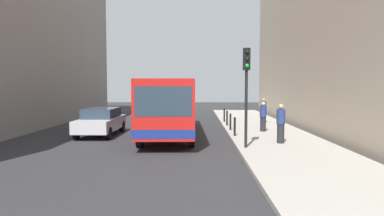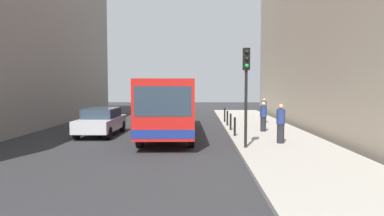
# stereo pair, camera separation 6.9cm
# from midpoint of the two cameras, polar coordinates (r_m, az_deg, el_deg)

# --- Properties ---
(ground_plane) EXTENTS (80.00, 80.00, 0.00)m
(ground_plane) POSITION_cam_midpoint_polar(r_m,az_deg,el_deg) (16.61, -4.33, -5.71)
(ground_plane) COLOR #2D2D30
(sidewalk) EXTENTS (4.40, 40.00, 0.15)m
(sidewalk) POSITION_cam_midpoint_polar(r_m,az_deg,el_deg) (16.96, 14.23, -5.36)
(sidewalk) COLOR #ADA89E
(sidewalk) RESTS_ON ground
(building_right) EXTENTS (7.00, 32.00, 14.99)m
(building_right) POSITION_cam_midpoint_polar(r_m,az_deg,el_deg) (23.10, 27.61, 15.24)
(building_right) COLOR #B2A38C
(building_right) RESTS_ON ground
(bus) EXTENTS (2.96, 11.11, 3.00)m
(bus) POSITION_cam_midpoint_polar(r_m,az_deg,el_deg) (19.17, -3.64, 0.74)
(bus) COLOR red
(bus) RESTS_ON ground
(car_beside_bus) EXTENTS (1.89, 4.41, 1.48)m
(car_beside_bus) POSITION_cam_midpoint_polar(r_m,az_deg,el_deg) (19.58, -14.64, -2.07)
(car_beside_bus) COLOR silver
(car_beside_bus) RESTS_ON ground
(car_behind_bus) EXTENTS (1.89, 4.41, 1.48)m
(car_behind_bus) POSITION_cam_midpoint_polar(r_m,az_deg,el_deg) (29.76, -2.60, -0.01)
(car_behind_bus) COLOR black
(car_behind_bus) RESTS_ON ground
(traffic_light) EXTENTS (0.28, 0.33, 4.10)m
(traffic_light) POSITION_cam_midpoint_polar(r_m,az_deg,el_deg) (14.37, 9.08, 4.82)
(traffic_light) COLOR black
(traffic_light) RESTS_ON sidewalk
(bollard_near) EXTENTS (0.11, 0.11, 0.95)m
(bollard_near) POSITION_cam_midpoint_polar(r_m,az_deg,el_deg) (17.83, 7.19, -3.05)
(bollard_near) COLOR black
(bollard_near) RESTS_ON sidewalk
(bollard_mid) EXTENTS (0.11, 0.11, 0.95)m
(bollard_mid) POSITION_cam_midpoint_polar(r_m,az_deg,el_deg) (20.11, 6.50, -2.28)
(bollard_mid) COLOR black
(bollard_mid) RESTS_ON sidewalk
(bollard_far) EXTENTS (0.11, 0.11, 0.95)m
(bollard_far) POSITION_cam_midpoint_polar(r_m,az_deg,el_deg) (22.40, 5.95, -1.66)
(bollard_far) COLOR black
(bollard_far) RESTS_ON sidewalk
(bollard_farthest) EXTENTS (0.11, 0.11, 0.95)m
(bollard_farthest) POSITION_cam_midpoint_polar(r_m,az_deg,el_deg) (24.69, 5.50, -1.16)
(bollard_farthest) COLOR black
(bollard_farthest) RESTS_ON sidewalk
(pedestrian_near_signal) EXTENTS (0.38, 0.38, 1.75)m
(pedestrian_near_signal) POSITION_cam_midpoint_polar(r_m,az_deg,el_deg) (15.90, 14.55, -2.50)
(pedestrian_near_signal) COLOR #26262D
(pedestrian_near_signal) RESTS_ON sidewalk
(pedestrian_mid_sidewalk) EXTENTS (0.38, 0.38, 1.66)m
(pedestrian_mid_sidewalk) POSITION_cam_midpoint_polar(r_m,az_deg,el_deg) (19.80, 11.79, -1.41)
(pedestrian_mid_sidewalk) COLOR #26262D
(pedestrian_mid_sidewalk) RESTS_ON sidewalk
(pedestrian_far_sidewalk) EXTENTS (0.38, 0.38, 1.70)m
(pedestrian_far_sidewalk) POSITION_cam_midpoint_polar(r_m,az_deg,el_deg) (24.40, 11.88, -0.41)
(pedestrian_far_sidewalk) COLOR #26262D
(pedestrian_far_sidewalk) RESTS_ON sidewalk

